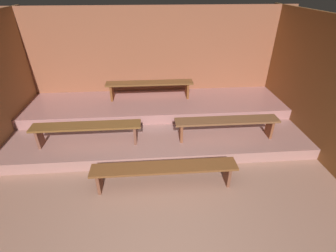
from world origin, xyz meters
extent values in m
cube|color=#A47662|center=(0.00, 2.07, -0.04)|extent=(6.90, 4.94, 0.08)
cube|color=#965439|center=(0.00, 4.17, 1.25)|extent=(6.90, 0.06, 2.51)
cube|color=#976131|center=(3.08, 2.07, 1.25)|extent=(0.06, 4.94, 2.51)
cube|color=#A5746C|center=(0.00, 2.81, 0.11)|extent=(6.10, 2.65, 0.23)
cube|color=#AA736E|center=(0.00, 3.41, 0.34)|extent=(6.10, 1.45, 0.23)
cube|color=brown|center=(0.05, 1.01, 0.40)|extent=(2.36, 0.32, 0.04)
cube|color=brown|center=(-1.01, 1.01, 0.19)|extent=(0.05, 0.25, 0.38)
cube|color=brown|center=(1.11, 1.01, 0.19)|extent=(0.05, 0.25, 0.38)
cube|color=brown|center=(-1.35, 2.05, 0.63)|extent=(2.05, 0.32, 0.04)
cube|color=brown|center=(-2.25, 2.05, 0.42)|extent=(0.05, 0.25, 0.38)
cube|color=brown|center=(-0.45, 2.05, 0.42)|extent=(0.05, 0.25, 0.38)
cube|color=brown|center=(1.35, 2.05, 0.63)|extent=(2.05, 0.32, 0.04)
cube|color=brown|center=(0.45, 2.05, 0.42)|extent=(0.05, 0.25, 0.38)
cube|color=brown|center=(2.25, 2.05, 0.42)|extent=(0.05, 0.25, 0.38)
cube|color=brown|center=(-0.13, 3.60, 0.86)|extent=(2.09, 0.32, 0.04)
cube|color=brown|center=(-1.05, 3.60, 0.65)|extent=(0.05, 0.25, 0.38)
cube|color=brown|center=(0.80, 3.60, 0.65)|extent=(0.05, 0.25, 0.38)
camera|label=1|loc=(-0.13, -2.05, 3.00)|focal=26.37mm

